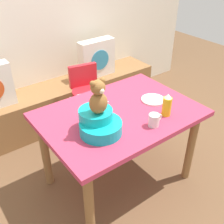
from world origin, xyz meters
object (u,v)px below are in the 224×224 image
at_px(ketchup_bottle, 167,105).
at_px(coffee_mug, 154,120).
at_px(teddy_bear, 98,97).
at_px(dinner_plate_near, 153,100).
at_px(highchair, 88,93).
at_px(infant_seat_teal, 99,123).
at_px(pillow_floral_right, 97,58).
at_px(dining_table, 119,124).

distance_m(ketchup_bottle, coffee_mug, 0.18).
distance_m(teddy_bear, dinner_plate_near, 0.68).
height_order(highchair, infant_seat_teal, infant_seat_teal).
relative_size(pillow_floral_right, ketchup_bottle, 2.38).
bearing_deg(coffee_mug, infant_seat_teal, 153.85).
bearing_deg(ketchup_bottle, dinner_plate_near, 70.95).
xyz_separation_m(dining_table, dinner_plate_near, (0.34, -0.02, 0.12)).
bearing_deg(highchair, dining_table, -102.88).
bearing_deg(ketchup_bottle, highchair, 95.38).
distance_m(pillow_floral_right, ketchup_bottle, 1.45).
distance_m(dining_table, highchair, 0.78).
bearing_deg(dining_table, teddy_bear, -157.57).
height_order(pillow_floral_right, coffee_mug, pillow_floral_right).
height_order(highchair, coffee_mug, coffee_mug).
height_order(infant_seat_teal, teddy_bear, teddy_bear).
bearing_deg(dining_table, highchair, 77.12).
bearing_deg(highchair, infant_seat_teal, -117.12).
xyz_separation_m(highchair, dinner_plate_near, (0.17, -0.77, 0.22)).
height_order(highchair, teddy_bear, teddy_bear).
bearing_deg(pillow_floral_right, infant_seat_teal, -123.24).
xyz_separation_m(infant_seat_teal, ketchup_bottle, (0.54, -0.13, 0.02)).
xyz_separation_m(dining_table, teddy_bear, (-0.27, -0.11, 0.39)).
height_order(teddy_bear, coffee_mug, teddy_bear).
xyz_separation_m(highchair, coffee_mug, (-0.08, -1.04, 0.27)).
distance_m(dining_table, coffee_mug, 0.34).
relative_size(infant_seat_teal, teddy_bear, 1.32).
relative_size(ketchup_bottle, coffee_mug, 1.54).
relative_size(dining_table, infant_seat_teal, 3.74).
height_order(pillow_floral_right, highchair, pillow_floral_right).
bearing_deg(infant_seat_teal, pillow_floral_right, 56.76).
xyz_separation_m(pillow_floral_right, coffee_mug, (-0.48, -1.46, 0.11)).
bearing_deg(coffee_mug, teddy_bear, 153.92).
relative_size(pillow_floral_right, coffee_mug, 3.67).
distance_m(coffee_mug, dinner_plate_near, 0.37).
xyz_separation_m(infant_seat_teal, teddy_bear, (0.00, -0.00, 0.21)).
distance_m(highchair, infant_seat_teal, 1.01).
xyz_separation_m(dining_table, highchair, (0.17, 0.75, -0.11)).
distance_m(dining_table, teddy_bear, 0.48).
bearing_deg(pillow_floral_right, ketchup_bottle, -102.11).
bearing_deg(coffee_mug, highchair, 85.57).
distance_m(pillow_floral_right, teddy_bear, 1.57).
height_order(dining_table, dinner_plate_near, dinner_plate_near).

